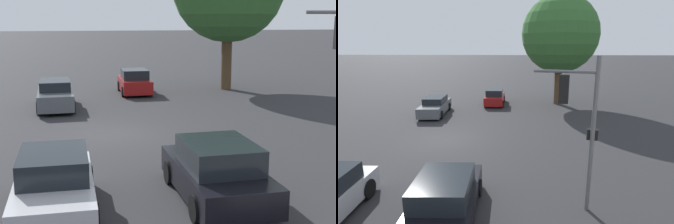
{
  "view_description": "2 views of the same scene",
  "coord_description": "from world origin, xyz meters",
  "views": [
    {
      "loc": [
        18.14,
        -1.3,
        4.55
      ],
      "look_at": [
        2.12,
        1.82,
        1.24
      ],
      "focal_mm": 50.0,
      "sensor_mm": 36.0,
      "label": 1
    },
    {
      "loc": [
        14.62,
        4.39,
        5.46
      ],
      "look_at": [
        0.6,
        3.68,
        1.91
      ],
      "focal_mm": 28.0,
      "sensor_mm": 36.0,
      "label": 2
    }
  ],
  "objects": [
    {
      "name": "crossing_car_0",
      "position": [
        7.27,
        2.07,
        0.71
      ],
      "size": [
        4.27,
        2.15,
        1.52
      ],
      "rotation": [
        0.0,
        0.0,
        3.18
      ],
      "color": "black",
      "rests_on": "ground_plane"
    },
    {
      "name": "crossing_car_3",
      "position": [
        -9.93,
        2.08,
        0.69
      ],
      "size": [
        3.89,
        1.84,
        1.48
      ],
      "rotation": [
        0.0,
        0.0,
        3.15
      ],
      "color": "maroon",
      "rests_on": "ground_plane"
    },
    {
      "name": "crossing_car_1",
      "position": [
        -5.98,
        -2.45,
        0.69
      ],
      "size": [
        4.69,
        1.99,
        1.44
      ],
      "rotation": [
        0.0,
        0.0,
        0.05
      ],
      "color": "#4C5156",
      "rests_on": "ground_plane"
    },
    {
      "name": "crossing_car_2",
      "position": [
        7.48,
        -1.93,
        0.7
      ],
      "size": [
        4.13,
        1.94,
        1.48
      ],
      "rotation": [
        0.0,
        0.0,
        0.02
      ],
      "color": "#B7B7BC",
      "rests_on": "ground_plane"
    },
    {
      "name": "ground_plane",
      "position": [
        0.0,
        0.0,
        0.0
      ],
      "size": [
        300.0,
        300.0,
        0.0
      ],
      "primitive_type": "plane",
      "color": "#28282B"
    }
  ]
}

